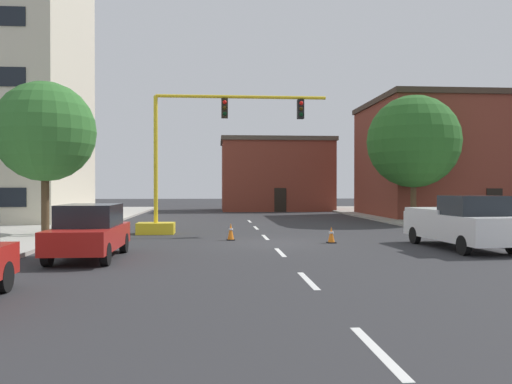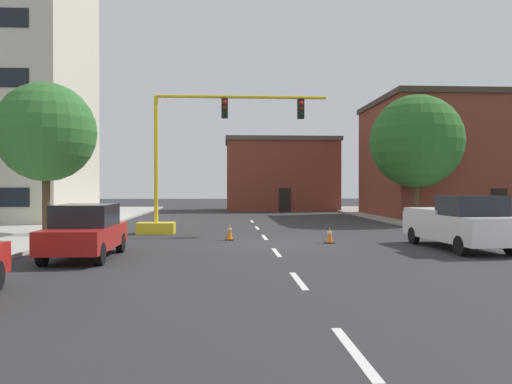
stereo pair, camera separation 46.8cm
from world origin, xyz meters
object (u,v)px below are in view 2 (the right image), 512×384
sedan_red_near_left (85,231)px  tree_right_mid (417,141)px  traffic_cone_roadside_b (330,235)px  pickup_truck_white (459,223)px  traffic_cone_roadside_a (229,232)px  traffic_signal_gantry (181,188)px  tree_left_near (46,132)px

sedan_red_near_left → tree_right_mid: bearing=42.6°
tree_right_mid → traffic_cone_roadside_b: tree_right_mid is taller
tree_right_mid → pickup_truck_white: tree_right_mid is taller
pickup_truck_white → traffic_cone_roadside_a: (-8.44, 3.77, -0.61)m
traffic_signal_gantry → tree_right_mid: bearing=24.4°
pickup_truck_white → traffic_cone_roadside_a: pickup_truck_white is taller
pickup_truck_white → traffic_cone_roadside_a: size_ratio=7.41×
tree_left_near → pickup_truck_white: size_ratio=1.29×
traffic_cone_roadside_b → traffic_cone_roadside_a: bearing=160.7°
pickup_truck_white → sedan_red_near_left: 13.23m
traffic_signal_gantry → sedan_red_near_left: size_ratio=2.07×
pickup_truck_white → traffic_signal_gantry: bearing=146.8°
tree_left_near → tree_right_mid: (20.39, 7.53, 0.34)m
traffic_signal_gantry → pickup_truck_white: traffic_signal_gantry is taller
traffic_signal_gantry → traffic_cone_roadside_a: (2.36, -3.30, -1.89)m
tree_left_near → traffic_cone_roadside_a: tree_left_near is taller
tree_right_mid → sedan_red_near_left: 22.92m
tree_right_mid → sedan_red_near_left: size_ratio=1.80×
pickup_truck_white → traffic_cone_roadside_b: pickup_truck_white is taller
tree_left_near → traffic_cone_roadside_a: size_ratio=9.58×
traffic_cone_roadside_b → pickup_truck_white: bearing=-28.2°
tree_right_mid → traffic_cone_roadside_b: 14.50m
tree_right_mid → tree_left_near: bearing=-159.7°
sedan_red_near_left → traffic_cone_roadside_b: 9.65m
traffic_cone_roadside_b → sedan_red_near_left: bearing=-155.3°
sedan_red_near_left → tree_left_near: bearing=116.3°
traffic_signal_gantry → sedan_red_near_left: (-2.32, -8.75, -1.37)m
tree_left_near → traffic_cone_roadside_a: 9.86m
tree_left_near → traffic_cone_roadside_b: 13.85m
traffic_signal_gantry → traffic_cone_roadside_b: (6.44, -4.73, -1.93)m
pickup_truck_white → sedan_red_near_left: size_ratio=1.23×
tree_left_near → tree_right_mid: size_ratio=0.88×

